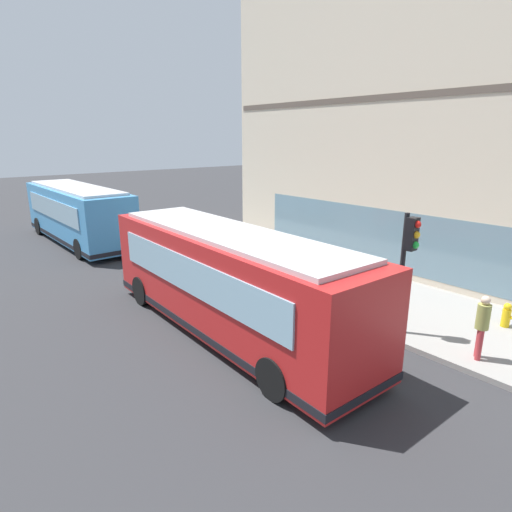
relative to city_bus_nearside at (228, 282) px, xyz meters
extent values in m
plane|color=#2D2D30|center=(0.39, 0.31, -1.55)|extent=(120.00, 120.00, 0.00)
cube|color=gray|center=(5.46, 0.31, -1.48)|extent=(4.95, 40.00, 0.15)
cube|color=beige|center=(12.45, 0.31, 4.86)|extent=(9.03, 17.95, 12.82)
cube|color=brown|center=(8.08, 0.31, 5.50)|extent=(0.36, 17.59, 0.24)
cube|color=slate|center=(7.98, 0.31, 0.05)|extent=(0.12, 12.57, 2.40)
cube|color=red|center=(0.00, -0.02, 0.05)|extent=(2.86, 10.08, 2.70)
cube|color=silver|center=(0.00, -0.02, 1.46)|extent=(2.45, 9.07, 0.12)
cube|color=#8CB2C6|center=(0.18, 4.96, 0.50)|extent=(2.20, 0.16, 1.20)
cube|color=#8CB2C6|center=(1.27, -0.06, 0.45)|extent=(0.36, 8.20, 1.00)
cube|color=#8CB2C6|center=(-1.27, 0.03, 0.45)|extent=(0.36, 8.20, 1.00)
cube|color=black|center=(0.00, -0.02, -1.12)|extent=(2.91, 10.13, 0.20)
cylinder|color=black|center=(1.28, 3.54, -1.05)|extent=(0.34, 1.01, 1.00)
cylinder|color=black|center=(-1.02, 3.62, -1.05)|extent=(0.34, 1.01, 1.00)
cylinder|color=black|center=(1.02, -3.45, -1.05)|extent=(0.34, 1.01, 1.00)
cylinder|color=black|center=(-1.27, -3.37, -1.05)|extent=(0.34, 1.01, 1.00)
cube|color=#3F8CC6|center=(0.40, 14.16, 0.05)|extent=(2.54, 10.01, 2.70)
cube|color=silver|center=(0.40, 14.16, 1.46)|extent=(2.16, 9.01, 0.12)
cube|color=#8CB2C6|center=(0.38, 19.14, 0.50)|extent=(2.20, 0.09, 1.20)
cube|color=#8CB2C6|center=(1.67, 14.16, 0.45)|extent=(0.09, 8.20, 1.00)
cube|color=#8CB2C6|center=(-0.87, 14.15, 0.45)|extent=(0.09, 8.20, 1.00)
cube|color=black|center=(0.40, 14.16, -1.12)|extent=(2.58, 10.05, 0.20)
cylinder|color=black|center=(1.54, 17.76, -1.05)|extent=(0.30, 1.00, 1.00)
cylinder|color=black|center=(-0.76, 17.75, -1.05)|extent=(0.30, 1.00, 1.00)
cylinder|color=black|center=(1.56, 10.76, -1.05)|extent=(0.30, 1.00, 1.00)
cylinder|color=black|center=(-0.74, 10.75, -1.05)|extent=(0.30, 1.00, 1.00)
cylinder|color=black|center=(3.48, -3.42, 0.34)|extent=(0.14, 0.14, 3.48)
cube|color=black|center=(3.48, -3.61, 1.53)|extent=(0.32, 0.24, 0.90)
sphere|color=red|center=(3.48, -3.74, 1.81)|extent=(0.20, 0.20, 0.20)
sphere|color=yellow|center=(3.48, -3.74, 1.53)|extent=(0.20, 0.20, 0.20)
sphere|color=green|center=(3.48, -3.74, 1.25)|extent=(0.20, 0.20, 0.20)
cylinder|color=yellow|center=(6.25, -5.33, -1.13)|extent=(0.24, 0.24, 0.55)
sphere|color=yellow|center=(6.25, -5.33, -0.77)|extent=(0.22, 0.22, 0.22)
cylinder|color=yellow|center=(6.25, -5.50, -1.08)|extent=(0.10, 0.12, 0.10)
cylinder|color=yellow|center=(6.42, -5.33, -1.08)|extent=(0.12, 0.10, 0.10)
cylinder|color=#B23338|center=(3.77, -5.57, -0.99)|extent=(0.14, 0.14, 0.82)
cylinder|color=#B23338|center=(3.61, -5.66, -0.99)|extent=(0.14, 0.14, 0.82)
cylinder|color=#99994C|center=(3.69, -5.62, -0.26)|extent=(0.32, 0.32, 0.65)
sphere|color=beige|center=(3.69, -5.62, 0.17)|extent=(0.22, 0.22, 0.22)
cylinder|color=silver|center=(3.66, 4.15, -0.98)|extent=(0.14, 0.14, 0.84)
cylinder|color=silver|center=(3.78, 4.02, -0.98)|extent=(0.14, 0.14, 0.84)
cylinder|color=#3359A5|center=(3.72, 4.08, -0.23)|extent=(0.32, 0.32, 0.67)
sphere|color=tan|center=(3.72, 4.08, 0.22)|extent=(0.23, 0.23, 0.23)
camera|label=1|loc=(-6.88, -9.36, 4.04)|focal=29.69mm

